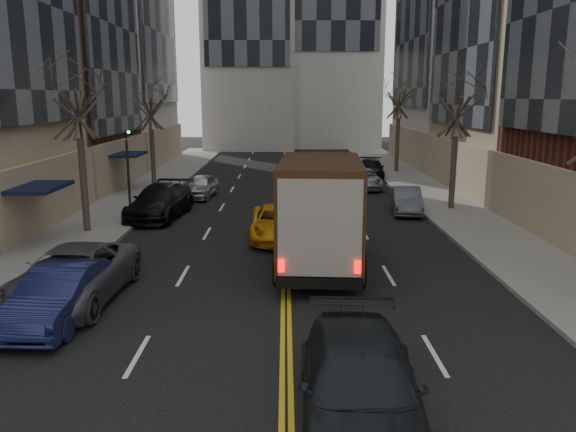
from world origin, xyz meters
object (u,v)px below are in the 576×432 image
Objects in this scene: observer_sedan at (360,387)px; pedestrian at (283,245)px; ups_truck at (320,214)px; taxi at (278,223)px.

observer_sedan is 9.37m from pedestrian.
ups_truck is 1.47× the size of taxi.
ups_truck is 1.30× the size of observer_sedan.
ups_truck reaches higher than pedestrian.
taxi is at bearing 114.02° from ups_truck.
ups_truck is 4.63m from taxi.
pedestrian reaches higher than taxi.
pedestrian is (-1.43, 9.26, 0.17)m from observer_sedan.
observer_sedan is 2.88× the size of pedestrian.
ups_truck is at bearing -71.15° from taxi.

